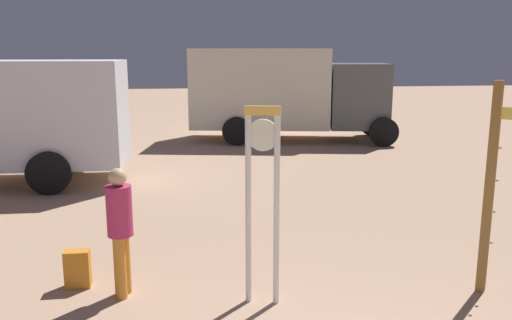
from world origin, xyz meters
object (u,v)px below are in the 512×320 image
Objects in this scene: backpack at (78,269)px; box_truck_far at (285,91)px; person_near_clock at (120,226)px; standing_clock at (263,188)px.

box_truck_far is at bearing 66.27° from backpack.
box_truck_far is (4.73, 10.75, 1.41)m from backpack.
person_near_clock is at bearing -110.47° from box_truck_far.
person_near_clock is (-1.65, 0.40, -0.51)m from standing_clock.
backpack is at bearing 150.85° from person_near_clock.
backpack is (-2.24, 0.73, -1.16)m from standing_clock.
standing_clock is 1.77m from person_near_clock.
standing_clock is 2.62m from backpack.
standing_clock reaches higher than person_near_clock.
person_near_clock reaches higher than backpack.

